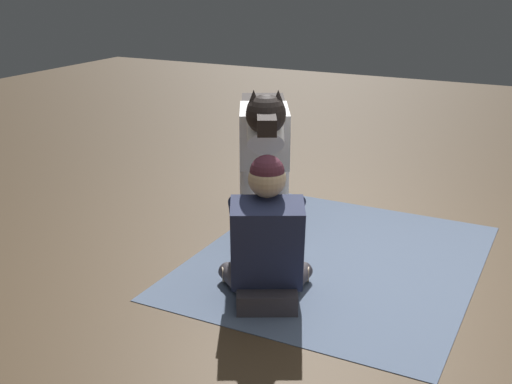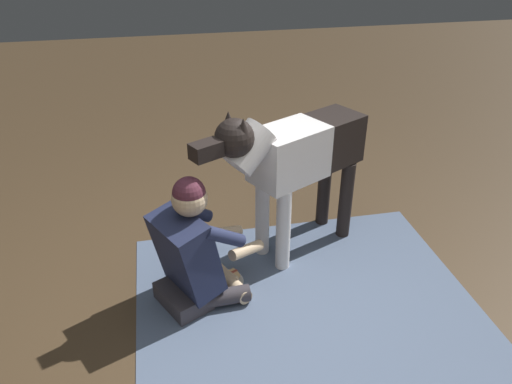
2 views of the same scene
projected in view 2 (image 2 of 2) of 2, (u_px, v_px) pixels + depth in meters
The scene contains 5 objects.
ground_plane at pixel (268, 306), 3.13m from camera, with size 15.38×15.38×0.00m, color #493723.
area_rug at pixel (306, 302), 3.16m from camera, with size 2.12×1.75×0.01m, color slate.
person_sitting_on_floor at pixel (194, 252), 3.03m from camera, with size 0.74×0.63×0.87m.
large_dog at pixel (295, 157), 3.27m from camera, with size 1.35×0.78×1.16m.
hot_dog_on_plate at pixel (225, 280), 3.31m from camera, with size 0.25×0.25×0.06m.
Camera 2 is at (0.54, 2.28, 2.19)m, focal length 34.90 mm.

